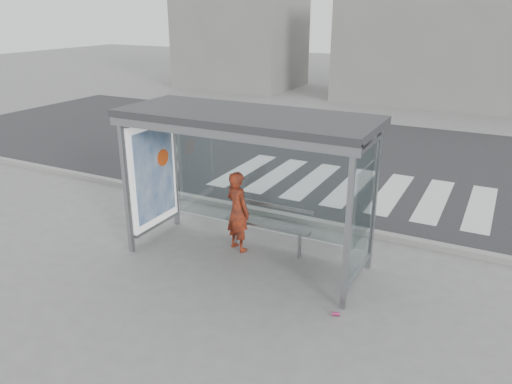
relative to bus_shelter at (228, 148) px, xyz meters
The scene contains 10 objects.
ground 2.02m from the bus_shelter, ahead, with size 80.00×80.00×0.00m, color slate.
road 7.22m from the bus_shelter, 86.94° to the left, with size 30.00×10.00×0.01m, color #252527.
curb 2.72m from the bus_shelter, 78.88° to the left, with size 30.00×0.18×0.12m, color gray.
crosswalk 4.94m from the bus_shelter, 78.89° to the left, with size 6.55×3.00×0.00m.
bus_shelter is the anchor object (origin of this frame).
building_left 20.38m from the bus_shelter, 118.23° to the left, with size 6.00×5.00×6.00m, color slate.
building_center 17.95m from the bus_shelter, 88.81° to the left, with size 8.00×5.00×5.00m, color slate.
person 1.25m from the bus_shelter, 78.58° to the left, with size 0.55×0.36×1.50m, color #C14B12.
bench 1.63m from the bus_shelter, 39.00° to the left, with size 1.65×0.31×0.85m.
soda_can 3.21m from the bus_shelter, 22.96° to the right, with size 0.06×0.06×0.11m, color #C23970.
Camera 1 is at (3.76, -6.92, 4.21)m, focal length 35.00 mm.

